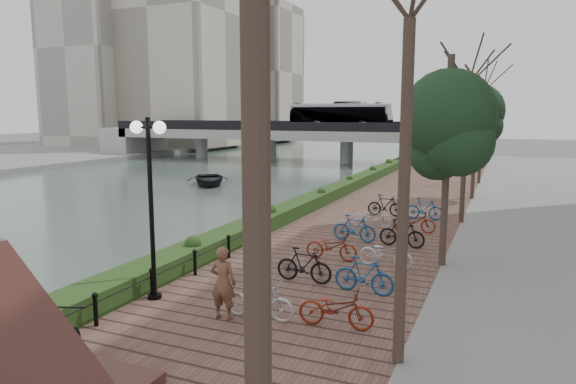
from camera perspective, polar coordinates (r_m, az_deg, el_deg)
The scene contains 14 objects.
ground at distance 13.28m, azimuth -28.03°, elevation -15.62°, with size 220.00×220.00×0.00m, color #59595B.
river_water at distance 41.08m, azimuth -14.01°, elevation 1.13°, with size 30.00×130.00×0.02m, color #4E6259.
promenade at distance 26.02m, azimuth 10.11°, elevation -2.50°, with size 8.00×75.00×0.50m, color brown.
hedge at distance 29.21m, azimuth 4.76°, elevation -0.08°, with size 1.10×56.00×0.60m, color #1E3B15.
chain_fence at distance 13.29m, azimuth -17.57°, elevation -11.02°, with size 0.10×14.10×0.70m.
granite_monument at distance 9.41m, azimuth -28.90°, elevation -12.99°, with size 4.97×4.97×2.84m.
lamppost at distance 13.28m, azimuth -15.13°, elevation 2.49°, with size 1.02×0.32×4.66m.
motorcycle at distance 10.38m, azimuth -24.76°, elevation -15.84°, with size 0.57×1.83×1.14m, color black, non-canonical shape.
pedestrian at distance 12.16m, azimuth -7.23°, elevation -9.97°, with size 0.63×0.41×1.73m, color brown.
bicycle_parking at distance 17.79m, azimuth 8.87°, elevation -5.29°, with size 2.40×14.69×1.00m.
street_trees at distance 20.21m, azimuth 18.33°, elevation 3.84°, with size 3.20×37.12×6.80m.
bridge at distance 57.25m, azimuth -0.49°, elevation 6.83°, with size 36.00×10.77×6.50m.
boat at distance 38.21m, azimuth -8.80°, elevation 1.44°, with size 3.19×4.46×0.92m, color black.
far_buildings at distance 90.17m, azimuth -12.17°, elevation 15.44°, with size 35.00×38.00×38.00m.
Camera 1 is at (9.71, -7.39, 5.24)m, focal length 32.00 mm.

